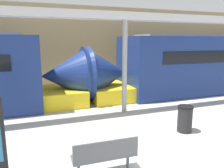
% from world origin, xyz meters
% --- Properties ---
extents(station_wall, '(56.00, 0.20, 5.00)m').
position_xyz_m(station_wall, '(0.00, 10.43, 2.50)').
color(station_wall, tan).
rests_on(station_wall, ground_plane).
extents(bench_near, '(1.41, 0.47, 0.87)m').
position_xyz_m(bench_near, '(-1.35, 0.77, 0.52)').
color(bench_near, '#4C4F54').
rests_on(bench_near, ground_plane).
extents(trash_bin, '(0.49, 0.49, 0.86)m').
position_xyz_m(trash_bin, '(1.78, 2.17, 0.43)').
color(trash_bin, black).
rests_on(trash_bin, ground_plane).
extents(support_column_near, '(0.20, 0.20, 3.65)m').
position_xyz_m(support_column_near, '(0.70, 4.61, 1.83)').
color(support_column_near, gray).
rests_on(support_column_near, ground_plane).
extents(canopy_beam, '(28.00, 0.60, 0.28)m').
position_xyz_m(canopy_beam, '(0.70, 4.61, 3.79)').
color(canopy_beam, '#B7B7BC').
rests_on(canopy_beam, support_column_near).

